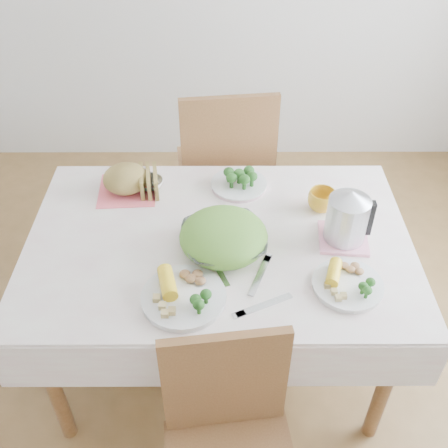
{
  "coord_description": "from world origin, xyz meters",
  "views": [
    {
      "loc": [
        0.02,
        -1.51,
        2.14
      ],
      "look_at": [
        0.02,
        0.02,
        0.82
      ],
      "focal_mm": 42.0,
      "sensor_mm": 36.0,
      "label": 1
    }
  ],
  "objects_px": {
    "salad_bowl": "(224,242)",
    "dinner_plate_right": "(347,285)",
    "electric_kettle": "(347,216)",
    "dining_table": "(219,304)",
    "yellow_mug": "(322,201)",
    "chair_far": "(224,178)",
    "dinner_plate_left": "(184,298)"
  },
  "relations": [
    {
      "from": "salad_bowl",
      "to": "dinner_plate_right",
      "type": "height_order",
      "value": "salad_bowl"
    },
    {
      "from": "salad_bowl",
      "to": "electric_kettle",
      "type": "xyz_separation_m",
      "value": [
        0.46,
        0.05,
        0.08
      ]
    },
    {
      "from": "dining_table",
      "to": "electric_kettle",
      "type": "bearing_deg",
      "value": -0.87
    },
    {
      "from": "salad_bowl",
      "to": "yellow_mug",
      "type": "height_order",
      "value": "yellow_mug"
    },
    {
      "from": "yellow_mug",
      "to": "electric_kettle",
      "type": "relative_size",
      "value": 0.53
    },
    {
      "from": "chair_far",
      "to": "salad_bowl",
      "type": "distance_m",
      "value": 0.94
    },
    {
      "from": "yellow_mug",
      "to": "electric_kettle",
      "type": "xyz_separation_m",
      "value": [
        0.06,
        -0.19,
        0.08
      ]
    },
    {
      "from": "dinner_plate_left",
      "to": "salad_bowl",
      "type": "bearing_deg",
      "value": 61.65
    },
    {
      "from": "dining_table",
      "to": "yellow_mug",
      "type": "xyz_separation_m",
      "value": [
        0.42,
        0.18,
        0.43
      ]
    },
    {
      "from": "salad_bowl",
      "to": "dinner_plate_right",
      "type": "distance_m",
      "value": 0.48
    },
    {
      "from": "yellow_mug",
      "to": "dining_table",
      "type": "bearing_deg",
      "value": -156.76
    },
    {
      "from": "chair_far",
      "to": "yellow_mug",
      "type": "relative_size",
      "value": 9.16
    },
    {
      "from": "dining_table",
      "to": "electric_kettle",
      "type": "distance_m",
      "value": 0.7
    },
    {
      "from": "chair_far",
      "to": "yellow_mug",
      "type": "xyz_separation_m",
      "value": [
        0.4,
        -0.63,
        0.34
      ]
    },
    {
      "from": "salad_bowl",
      "to": "dinner_plate_right",
      "type": "bearing_deg",
      "value": -24.3
    },
    {
      "from": "dinner_plate_right",
      "to": "yellow_mug",
      "type": "height_order",
      "value": "yellow_mug"
    },
    {
      "from": "salad_bowl",
      "to": "yellow_mug",
      "type": "distance_m",
      "value": 0.47
    },
    {
      "from": "dinner_plate_right",
      "to": "salad_bowl",
      "type": "bearing_deg",
      "value": 155.7
    },
    {
      "from": "dining_table",
      "to": "electric_kettle",
      "type": "height_order",
      "value": "electric_kettle"
    },
    {
      "from": "salad_bowl",
      "to": "dinner_plate_left",
      "type": "distance_m",
      "value": 0.29
    },
    {
      "from": "dining_table",
      "to": "dinner_plate_right",
      "type": "distance_m",
      "value": 0.66
    },
    {
      "from": "dinner_plate_right",
      "to": "electric_kettle",
      "type": "height_order",
      "value": "electric_kettle"
    },
    {
      "from": "dinner_plate_left",
      "to": "dinner_plate_right",
      "type": "relative_size",
      "value": 1.17
    },
    {
      "from": "dinner_plate_right",
      "to": "yellow_mug",
      "type": "bearing_deg",
      "value": 94.16
    },
    {
      "from": "dinner_plate_left",
      "to": "dining_table",
      "type": "bearing_deg",
      "value": 69.18
    },
    {
      "from": "dinner_plate_right",
      "to": "electric_kettle",
      "type": "distance_m",
      "value": 0.27
    },
    {
      "from": "dining_table",
      "to": "electric_kettle",
      "type": "xyz_separation_m",
      "value": [
        0.48,
        -0.01,
        0.51
      ]
    },
    {
      "from": "dining_table",
      "to": "yellow_mug",
      "type": "distance_m",
      "value": 0.63
    },
    {
      "from": "salad_bowl",
      "to": "electric_kettle",
      "type": "relative_size",
      "value": 1.42
    },
    {
      "from": "dinner_plate_right",
      "to": "yellow_mug",
      "type": "distance_m",
      "value": 0.44
    },
    {
      "from": "dining_table",
      "to": "electric_kettle",
      "type": "relative_size",
      "value": 6.36
    },
    {
      "from": "dinner_plate_left",
      "to": "dinner_plate_right",
      "type": "xyz_separation_m",
      "value": [
        0.57,
        0.06,
        0.0
      ]
    }
  ]
}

